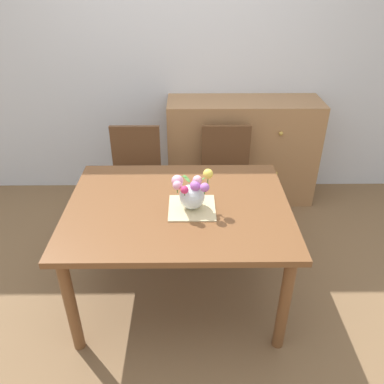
% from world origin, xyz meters
% --- Properties ---
extents(ground_plane, '(12.00, 12.00, 0.00)m').
position_xyz_m(ground_plane, '(0.00, 0.00, 0.00)').
color(ground_plane, brown).
extents(back_wall, '(7.00, 0.10, 2.80)m').
position_xyz_m(back_wall, '(0.00, 1.60, 1.40)').
color(back_wall, silver).
rests_on(back_wall, ground_plane).
extents(dining_table, '(1.41, 1.08, 0.76)m').
position_xyz_m(dining_table, '(0.00, 0.00, 0.67)').
color(dining_table, brown).
rests_on(dining_table, ground_plane).
extents(chair_left, '(0.42, 0.42, 0.90)m').
position_xyz_m(chair_left, '(-0.39, 0.88, 0.52)').
color(chair_left, brown).
rests_on(chair_left, ground_plane).
extents(chair_right, '(0.42, 0.42, 0.90)m').
position_xyz_m(chair_right, '(0.39, 0.88, 0.52)').
color(chair_right, brown).
rests_on(chair_right, ground_plane).
extents(dresser, '(1.40, 0.47, 1.00)m').
position_xyz_m(dresser, '(0.58, 1.33, 0.50)').
color(dresser, '#9E7047').
rests_on(dresser, ground_plane).
extents(placemat, '(0.29, 0.29, 0.01)m').
position_xyz_m(placemat, '(0.09, -0.04, 0.76)').
color(placemat, '#CCB789').
rests_on(placemat, dining_table).
extents(flower_vase, '(0.25, 0.22, 0.27)m').
position_xyz_m(flower_vase, '(0.08, -0.05, 0.88)').
color(flower_vase, silver).
rests_on(flower_vase, placemat).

